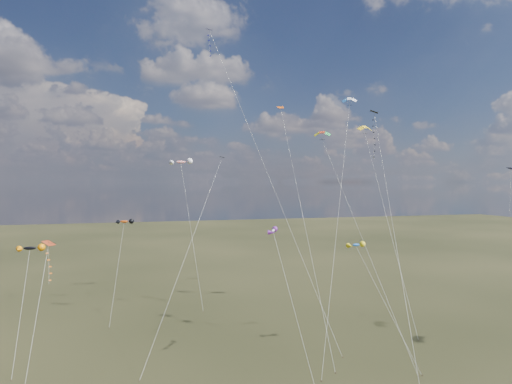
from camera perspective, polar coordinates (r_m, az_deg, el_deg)
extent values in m
cube|color=black|center=(60.18, 14.55, 9.68)|extent=(1.33, 1.36, 0.40)
cylinder|color=silver|center=(48.75, 17.00, -5.54)|extent=(7.63, 21.43, 29.17)
cube|color=#0F0D54|center=(73.12, -5.86, 19.55)|extent=(1.14, 1.13, 0.36)
cylinder|color=silver|center=(60.66, 1.41, 2.51)|extent=(11.80, 20.91, 43.28)
cube|color=#332316|center=(56.87, 10.78, -19.62)|extent=(0.10, 0.10, 0.12)
cube|color=black|center=(65.82, -4.27, 4.37)|extent=(0.85, 0.88, 0.26)
cylinder|color=silver|center=(56.93, -8.54, -7.20)|extent=(12.17, 17.03, 23.91)
cube|color=#332316|center=(51.50, -14.41, -21.92)|extent=(0.10, 0.10, 0.12)
cube|color=#A03416|center=(53.04, -24.50, -5.83)|extent=(1.44, 1.47, 0.49)
cylinder|color=silver|center=(50.10, -25.85, -14.34)|extent=(1.11, 9.03, 13.87)
cube|color=#0E0E53|center=(72.40, 29.21, 2.59)|extent=(0.75, 0.78, 0.24)
cube|color=#DD5109|center=(70.49, 3.09, 10.52)|extent=(1.04, 0.96, 0.43)
cylinder|color=silver|center=(59.14, 5.92, -3.09)|extent=(1.44, 22.08, 31.67)
cube|color=#332316|center=(52.64, 9.91, -21.38)|extent=(0.10, 0.10, 0.12)
cylinder|color=silver|center=(69.45, 16.23, -3.45)|extent=(1.92, 17.29, 29.36)
cube|color=#332316|center=(64.76, 19.66, -17.03)|extent=(0.10, 0.10, 0.12)
cylinder|color=silver|center=(61.26, 10.30, -1.91)|extent=(16.15, 25.17, 33.90)
cube|color=#332316|center=(50.58, 8.17, -22.34)|extent=(0.10, 0.10, 0.12)
cylinder|color=silver|center=(56.13, 13.38, -5.75)|extent=(3.89, 15.91, 27.00)
cube|color=#332316|center=(53.98, 19.65, -20.84)|extent=(0.10, 0.10, 0.12)
ellipsoid|color=black|center=(60.45, -26.43, -6.31)|extent=(2.81, 0.94, 0.91)
cylinder|color=silver|center=(57.89, -27.29, -12.94)|extent=(0.43, 7.80, 12.50)
cube|color=#332316|center=(56.17, -28.27, -20.02)|extent=(0.10, 0.10, 0.12)
ellipsoid|color=#E0500F|center=(74.77, -16.16, -3.57)|extent=(2.78, 1.78, 0.86)
cylinder|color=silver|center=(71.45, -16.98, -9.50)|extent=(2.09, 8.64, 14.10)
cube|color=#332316|center=(68.96, -17.90, -15.88)|extent=(0.10, 0.10, 0.12)
ellipsoid|color=white|center=(52.42, 2.17, -4.83)|extent=(1.80, 2.62, 0.67)
cylinder|color=silver|center=(49.57, 4.65, -13.86)|extent=(1.32, 9.53, 14.76)
ellipsoid|color=red|center=(84.92, -9.37, 3.73)|extent=(3.66, 1.40, 1.31)
cylinder|color=silver|center=(78.33, -8.10, -4.85)|extent=(1.80, 14.25, 24.02)
cube|color=#332316|center=(73.81, -6.58, -14.68)|extent=(0.10, 0.10, 0.12)
ellipsoid|color=blue|center=(58.05, 12.42, -6.47)|extent=(2.04, 0.98, 0.82)
cylinder|color=silver|center=(55.61, 15.99, -13.41)|extent=(2.37, 9.99, 12.55)
cube|color=#332316|center=(54.25, 20.05, -20.73)|extent=(0.10, 0.10, 0.12)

